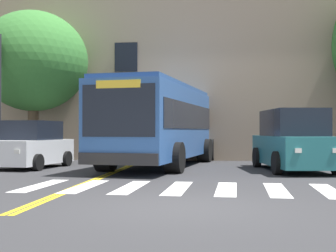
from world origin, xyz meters
The scene contains 10 objects.
ground_plane centered at (0.00, 0.00, 0.00)m, with size 120.00×120.00×0.00m, color #303033.
crosswalk centered at (0.32, 2.84, 0.00)m, with size 8.94×3.17×0.01m.
lane_line_yellow_inner centered at (-2.90, 16.84, 0.00)m, with size 0.12×36.00×0.01m, color gold.
lane_line_yellow_outer centered at (-2.74, 16.84, 0.00)m, with size 0.12×36.00×0.01m, color gold.
city_bus centered at (-1.45, 10.35, 1.72)m, with size 4.13×11.05×3.18m.
car_white_near_lane centered at (-6.33, 8.49, 0.83)m, with size 2.36×3.88×1.79m.
car_teal_far_lane centered at (3.37, 8.34, 1.03)m, with size 2.62×5.24×2.17m.
car_grey_behind_bus centered at (-0.77, 19.19, 0.81)m, with size 2.10×4.45×1.80m.
street_tree_curbside_small centered at (-7.62, 11.79, 4.55)m, with size 6.66×6.89×6.83m.
building_facade centered at (-3.66, 16.82, 4.67)m, with size 31.47×6.99×9.33m.
Camera 1 is at (0.71, -8.65, 1.43)m, focal length 50.00 mm.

